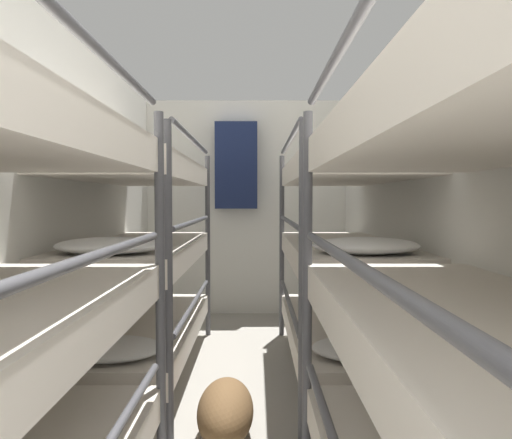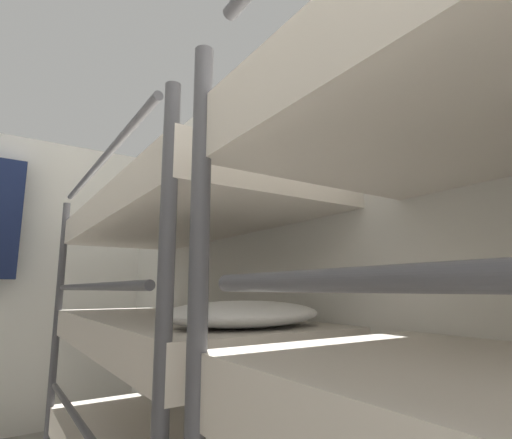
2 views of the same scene
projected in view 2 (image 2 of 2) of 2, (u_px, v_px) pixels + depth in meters
The scene contains 2 objects.
wall_right at pixel (366, 267), 1.44m from camera, with size 0.06×5.38×2.29m.
bunk_stack_right_far at pixel (170, 331), 1.89m from camera, with size 0.75×1.90×1.67m.
Camera 2 is at (-0.04, 1.64, 1.07)m, focal length 28.00 mm.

